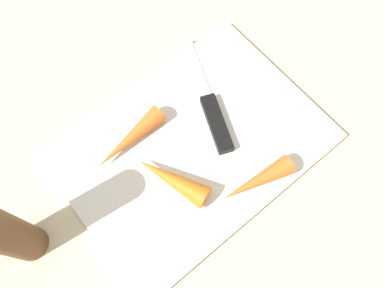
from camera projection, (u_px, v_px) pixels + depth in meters
name	position (u px, v px, depth m)	size (l,w,h in m)	color
ground_plane	(192.00, 147.00, 0.56)	(1.40, 1.40, 0.00)	#C6B793
cutting_board	(192.00, 146.00, 0.55)	(0.36, 0.26, 0.01)	silver
knife	(214.00, 116.00, 0.56)	(0.09, 0.19, 0.01)	#B7B7BC
carrot_medium	(171.00, 179.00, 0.51)	(0.03, 0.03, 0.10)	orange
carrot_shortest	(257.00, 181.00, 0.51)	(0.03, 0.03, 0.10)	orange
carrot_longest	(129.00, 139.00, 0.54)	(0.03, 0.03, 0.11)	orange
pepper_grinder	(3.00, 233.00, 0.43)	(0.04, 0.04, 0.17)	brown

